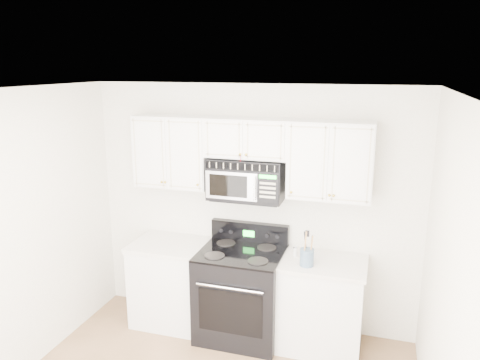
% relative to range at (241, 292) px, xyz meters
% --- Properties ---
extents(room, '(3.51, 3.51, 2.61)m').
position_rel_range_xyz_m(room, '(0.01, -1.39, 0.82)').
color(room, '#8A6347').
rests_on(room, ground).
extents(base_cabinet_left, '(0.86, 0.65, 0.92)m').
position_rel_range_xyz_m(base_cabinet_left, '(-0.79, 0.04, -0.06)').
color(base_cabinet_left, silver).
rests_on(base_cabinet_left, ground).
extents(base_cabinet_right, '(0.86, 0.65, 0.92)m').
position_rel_range_xyz_m(base_cabinet_right, '(0.81, 0.04, -0.06)').
color(base_cabinet_right, silver).
rests_on(base_cabinet_right, ground).
extents(range, '(0.85, 0.77, 1.14)m').
position_rel_range_xyz_m(range, '(0.00, 0.00, 0.00)').
color(range, black).
rests_on(range, ground).
extents(upper_cabinets, '(2.44, 0.37, 0.75)m').
position_rel_range_xyz_m(upper_cabinets, '(0.01, 0.19, 1.45)').
color(upper_cabinets, silver).
rests_on(upper_cabinets, ground).
extents(microwave, '(0.76, 0.43, 0.42)m').
position_rel_range_xyz_m(microwave, '(0.01, 0.16, 1.18)').
color(microwave, black).
rests_on(microwave, ground).
extents(utensil_crock, '(0.13, 0.13, 0.35)m').
position_rel_range_xyz_m(utensil_crock, '(0.68, -0.11, 0.53)').
color(utensil_crock, slate).
rests_on(utensil_crock, base_cabinet_right).
extents(shaker_salt, '(0.04, 0.04, 0.10)m').
position_rel_range_xyz_m(shaker_salt, '(0.54, 0.08, 0.49)').
color(shaker_salt, silver).
rests_on(shaker_salt, base_cabinet_right).
extents(shaker_pepper, '(0.05, 0.05, 0.11)m').
position_rel_range_xyz_m(shaker_pepper, '(0.64, -0.01, 0.49)').
color(shaker_pepper, silver).
rests_on(shaker_pepper, base_cabinet_right).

